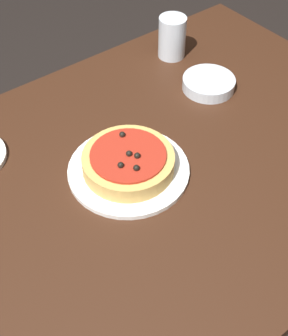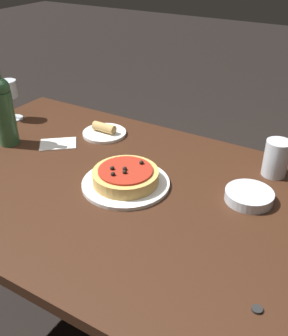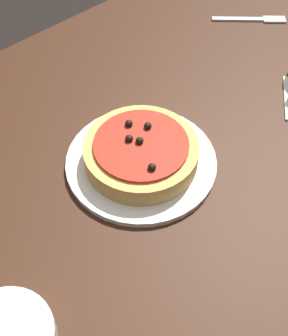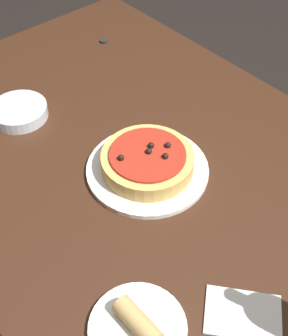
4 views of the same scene
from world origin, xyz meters
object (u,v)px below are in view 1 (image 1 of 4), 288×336
dinner_plate (129,170)px  side_bowl (209,84)px  pizza (128,161)px  water_cup (172,37)px  dining_table (124,205)px

dinner_plate → side_bowl: (0.36, 0.12, 0.01)m
pizza → side_bowl: pizza is taller
dinner_plate → water_cup: size_ratio=2.28×
dining_table → pizza: (0.03, 0.01, 0.12)m
dining_table → pizza: pizza is taller
dinner_plate → water_cup: (0.39, 0.31, 0.06)m
pizza → side_bowl: (0.36, 0.12, -0.02)m
dining_table → side_bowl: (0.39, 0.13, 0.10)m
pizza → water_cup: water_cup is taller
dining_table → side_bowl: side_bowl is taller
dinner_plate → pizza: pizza is taller
pizza → water_cup: (0.39, 0.31, 0.03)m
side_bowl → dining_table: bearing=-161.1°
dining_table → dinner_plate: 0.10m
side_bowl → dinner_plate: bearing=-161.8°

